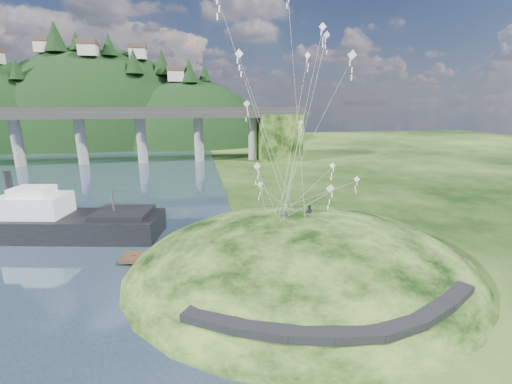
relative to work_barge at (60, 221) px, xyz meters
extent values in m
plane|color=black|center=(18.91, -15.05, -2.07)|extent=(320.00, 320.00, 0.00)
ellipsoid|color=black|center=(26.91, -13.05, -3.57)|extent=(36.00, 32.00, 13.00)
cube|color=black|center=(17.41, -23.05, -0.04)|extent=(4.32, 3.62, 0.71)
cube|color=black|center=(20.41, -24.70, 0.02)|extent=(4.10, 2.97, 0.61)
cube|color=black|center=(23.41, -25.70, 0.01)|extent=(3.85, 2.37, 0.62)
cube|color=black|center=(26.41, -26.15, -0.03)|extent=(3.62, 1.83, 0.66)
cube|color=black|center=(29.41, -25.95, -0.02)|extent=(3.82, 2.27, 0.68)
cube|color=black|center=(32.41, -25.00, 0.07)|extent=(4.11, 2.97, 0.71)
cube|color=black|center=(35.41, -23.45, 0.10)|extent=(4.26, 3.43, 0.66)
cube|color=#2D2B2B|center=(-31.09, 54.95, 10.93)|extent=(160.00, 9.00, 1.60)
cube|color=#2D2B2B|center=(-31.09, 54.95, 12.33)|extent=(160.00, 0.40, 1.20)
cube|color=#2D2B2B|center=(-31.09, 59.25, 12.33)|extent=(160.00, 0.40, 1.20)
cylinder|color=gray|center=(-28.59, 54.95, 4.43)|extent=(2.60, 2.60, 13.00)
cylinder|color=gray|center=(-13.09, 54.95, 4.43)|extent=(2.60, 2.60, 13.00)
cylinder|color=gray|center=(2.41, 54.95, 4.43)|extent=(2.60, 2.60, 13.00)
cylinder|color=gray|center=(17.91, 54.95, 4.43)|extent=(2.60, 2.60, 13.00)
cylinder|color=gray|center=(33.41, 54.95, 4.43)|extent=(2.60, 2.60, 13.00)
cube|color=black|center=(40.91, 54.95, 4.43)|extent=(12.00, 11.00, 13.00)
ellipsoid|color=black|center=(-59.09, 104.95, -10.07)|extent=(84.00, 60.00, 80.00)
ellipsoid|color=black|center=(-21.09, 110.95, -8.07)|extent=(96.00, 68.00, 88.00)
ellipsoid|color=black|center=(13.91, 102.95, -12.07)|extent=(76.00, 56.00, 72.00)
cone|color=black|center=(-41.66, 91.11, 25.27)|extent=(5.29, 5.29, 6.96)
cone|color=black|center=(-30.96, 99.57, 37.17)|extent=(8.01, 8.01, 10.54)
cone|color=black|center=(-23.95, 99.01, 35.82)|extent=(4.97, 4.97, 6.54)
cone|color=black|center=(-12.49, 96.99, 34.61)|extent=(5.83, 5.83, 7.67)
cone|color=black|center=(-3.53, 92.03, 28.52)|extent=(6.47, 6.47, 8.51)
cone|color=black|center=(5.69, 98.93, 29.17)|extent=(7.13, 7.13, 9.38)
cone|color=black|center=(15.80, 93.98, 25.80)|extent=(6.56, 6.56, 8.63)
cone|color=black|center=(21.69, 99.57, 25.61)|extent=(4.88, 4.88, 6.42)
cube|color=beige|center=(-36.09, 102.95, 33.93)|extent=(6.00, 5.00, 4.00)
cube|color=#50382E|center=(-36.09, 102.95, 36.63)|extent=(6.40, 5.40, 1.60)
cube|color=beige|center=(-19.09, 94.95, 32.21)|extent=(6.00, 5.00, 4.00)
cube|color=#50382E|center=(-19.09, 94.95, 34.91)|extent=(6.40, 5.40, 1.60)
cube|color=beige|center=(-3.09, 100.95, 32.11)|extent=(6.00, 5.00, 4.00)
cube|color=#50382E|center=(-3.09, 100.95, 34.81)|extent=(6.40, 5.40, 1.60)
cube|color=beige|center=(10.91, 94.95, 23.81)|extent=(6.00, 5.00, 4.00)
cube|color=#50382E|center=(10.91, 94.95, 26.51)|extent=(6.40, 5.40, 1.60)
cube|color=black|center=(0.41, -0.08, -0.67)|extent=(24.37, 10.79, 2.79)
cube|color=white|center=(-2.74, 0.53, 1.79)|extent=(8.26, 6.05, 3.00)
cube|color=white|center=(-2.74, 0.53, 3.61)|extent=(4.82, 3.97, 1.29)
cube|color=black|center=(7.78, -1.50, 1.04)|extent=(7.33, 6.48, 0.64)
cylinder|color=black|center=(-5.38, 1.04, 4.90)|extent=(0.75, 0.75, 2.57)
cylinder|color=#2D2B2B|center=(6.73, -1.30, 2.43)|extent=(0.26, 0.26, 3.22)
cube|color=#372316|center=(16.57, -9.95, -1.56)|extent=(15.84, 5.06, 0.39)
cylinder|color=#372316|center=(9.96, -8.82, -1.84)|extent=(0.34, 0.34, 1.12)
cylinder|color=#372316|center=(13.26, -9.38, -1.84)|extent=(0.34, 0.34, 1.12)
cylinder|color=#372316|center=(16.57, -9.95, -1.84)|extent=(0.34, 0.34, 1.12)
cylinder|color=#372316|center=(19.87, -10.51, -1.84)|extent=(0.34, 0.34, 1.12)
cylinder|color=#372316|center=(23.18, -11.07, -1.84)|extent=(0.34, 0.34, 1.12)
imported|color=#292A37|center=(25.43, -11.78, 3.63)|extent=(0.60, 0.46, 1.48)
imported|color=#292A37|center=(28.26, -10.64, 3.74)|extent=(1.04, 0.91, 1.79)
cube|color=white|center=(29.83, -3.64, 19.27)|extent=(0.54, 0.59, 0.76)
cube|color=white|center=(29.83, -3.64, 18.73)|extent=(0.09, 0.08, 0.44)
cube|color=white|center=(29.83, -3.64, 18.19)|extent=(0.09, 0.08, 0.44)
cube|color=white|center=(29.83, -3.64, 17.66)|extent=(0.09, 0.08, 0.44)
cube|color=white|center=(29.28, -3.70, 11.82)|extent=(0.67, 0.22, 0.65)
cube|color=white|center=(29.28, -3.70, 11.34)|extent=(0.09, 0.05, 0.39)
cube|color=white|center=(29.28, -3.70, 10.87)|extent=(0.09, 0.05, 0.39)
cube|color=white|center=(29.28, -3.70, 10.39)|extent=(0.09, 0.05, 0.39)
cube|color=white|center=(34.75, -8.01, 5.64)|extent=(0.68, 0.27, 0.70)
cube|color=white|center=(34.75, -8.01, 5.14)|extent=(0.09, 0.03, 0.41)
cube|color=white|center=(34.75, -8.01, 4.64)|extent=(0.09, 0.03, 0.41)
cube|color=white|center=(34.75, -8.01, 4.14)|extent=(0.09, 0.03, 0.41)
cube|color=white|center=(31.44, -3.71, 22.29)|extent=(0.69, 0.62, 0.86)
cube|color=white|center=(31.44, -3.71, 21.66)|extent=(0.11, 0.07, 0.51)
cube|color=white|center=(31.44, -3.71, 21.03)|extent=(0.11, 0.07, 0.51)
cube|color=white|center=(31.44, -3.71, 20.41)|extent=(0.11, 0.07, 0.51)
cube|color=white|center=(20.70, -13.58, 17.94)|extent=(0.67, 0.41, 0.73)
cube|color=white|center=(20.70, -13.58, 17.41)|extent=(0.10, 0.04, 0.43)
cube|color=white|center=(20.70, -13.58, 16.88)|extent=(0.10, 0.04, 0.43)
cube|color=white|center=(20.70, -13.58, 16.35)|extent=(0.10, 0.04, 0.43)
cube|color=white|center=(30.09, -14.70, 17.90)|extent=(0.85, 0.25, 0.83)
cube|color=white|center=(30.09, -14.70, 17.31)|extent=(0.11, 0.05, 0.49)
cube|color=white|center=(30.09, -14.70, 16.71)|extent=(0.11, 0.05, 0.49)
cube|color=white|center=(30.09, -14.70, 16.11)|extent=(0.11, 0.05, 0.49)
cube|color=white|center=(22.15, -13.85, 8.56)|extent=(0.68, 0.16, 0.68)
cube|color=white|center=(22.15, -13.85, 8.07)|extent=(0.09, 0.05, 0.39)
cube|color=white|center=(22.15, -13.85, 7.59)|extent=(0.09, 0.05, 0.39)
cube|color=white|center=(22.15, -13.85, 7.11)|extent=(0.09, 0.05, 0.39)
cube|color=white|center=(33.78, -3.14, 6.40)|extent=(0.69, 0.46, 0.77)
cube|color=white|center=(33.78, -3.14, 5.84)|extent=(0.10, 0.05, 0.46)
cube|color=white|center=(33.78, -3.14, 5.28)|extent=(0.10, 0.05, 0.46)
cube|color=white|center=(33.78, -3.14, 4.71)|extent=(0.10, 0.05, 0.46)
cube|color=white|center=(25.38, -10.92, 22.33)|extent=(0.10, 0.05, 0.45)
cube|color=white|center=(22.13, -8.05, 13.96)|extent=(0.72, 0.27, 0.69)
cube|color=white|center=(22.13, -8.05, 13.44)|extent=(0.09, 0.05, 0.42)
cube|color=white|center=(22.13, -8.05, 12.93)|extent=(0.09, 0.05, 0.42)
cube|color=white|center=(22.13, -8.05, 12.42)|extent=(0.09, 0.05, 0.42)
cube|color=white|center=(23.31, -9.20, 5.78)|extent=(0.66, 0.29, 0.69)
cube|color=white|center=(23.31, -9.20, 5.29)|extent=(0.08, 0.06, 0.40)
cube|color=white|center=(23.31, -9.20, 4.79)|extent=(0.08, 0.06, 0.40)
cube|color=white|center=(23.31, -9.20, 4.30)|extent=(0.08, 0.06, 0.40)
cube|color=white|center=(31.21, -5.63, 21.10)|extent=(0.80, 0.28, 0.78)
cube|color=white|center=(31.21, -5.63, 20.53)|extent=(0.10, 0.06, 0.46)
cube|color=white|center=(31.21, -5.63, 19.96)|extent=(0.10, 0.06, 0.46)
cube|color=white|center=(31.21, -5.63, 19.39)|extent=(0.10, 0.06, 0.46)
cube|color=white|center=(18.97, -14.15, 21.68)|extent=(0.11, 0.03, 0.49)
cube|color=white|center=(18.97, -14.15, 21.09)|extent=(0.11, 0.03, 0.49)
cube|color=white|center=(18.97, -14.15, 20.49)|extent=(0.11, 0.03, 0.49)
cube|color=white|center=(27.27, -18.40, 7.41)|extent=(0.75, 0.25, 0.73)
cube|color=white|center=(27.27, -18.40, 6.88)|extent=(0.10, 0.05, 0.43)
cube|color=white|center=(27.27, -18.40, 6.35)|extent=(0.10, 0.05, 0.43)
cube|color=white|center=(27.27, -18.40, 5.82)|extent=(0.10, 0.05, 0.43)
camera|label=1|loc=(16.81, -43.37, 14.00)|focal=24.00mm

